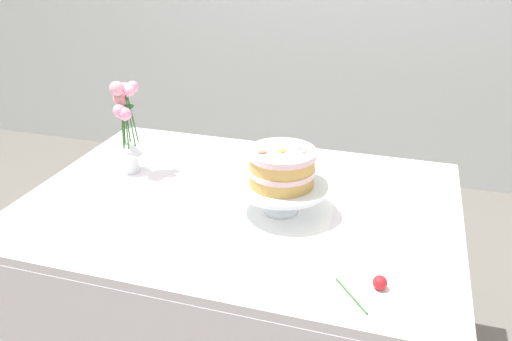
% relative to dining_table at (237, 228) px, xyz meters
% --- Properties ---
extents(dining_table, '(1.40, 1.00, 0.74)m').
position_rel_dining_table_xyz_m(dining_table, '(0.00, 0.00, 0.00)').
color(dining_table, white).
rests_on(dining_table, ground).
extents(linen_napkin, '(0.34, 0.34, 0.00)m').
position_rel_dining_table_xyz_m(linen_napkin, '(0.15, -0.01, 0.09)').
color(linen_napkin, white).
rests_on(linen_napkin, dining_table).
extents(cake_stand, '(0.29, 0.29, 0.10)m').
position_rel_dining_table_xyz_m(cake_stand, '(0.15, -0.01, 0.18)').
color(cake_stand, silver).
rests_on(cake_stand, linen_napkin).
extents(layer_cake, '(0.21, 0.21, 0.12)m').
position_rel_dining_table_xyz_m(layer_cake, '(0.15, -0.01, 0.25)').
color(layer_cake, tan).
rests_on(layer_cake, cake_stand).
extents(flower_vase, '(0.09, 0.12, 0.34)m').
position_rel_dining_table_xyz_m(flower_vase, '(-0.45, 0.12, 0.27)').
color(flower_vase, silver).
rests_on(flower_vase, dining_table).
extents(fallen_rose, '(0.13, 0.13, 0.04)m').
position_rel_dining_table_xyz_m(fallen_rose, '(0.48, -0.31, 0.11)').
color(fallen_rose, '#2D6028').
rests_on(fallen_rose, dining_table).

